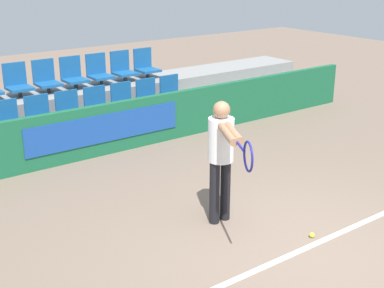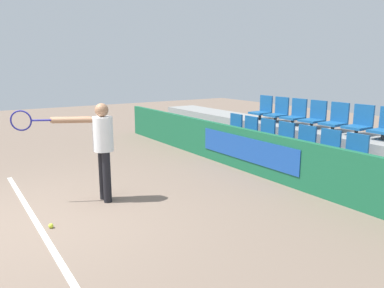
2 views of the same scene
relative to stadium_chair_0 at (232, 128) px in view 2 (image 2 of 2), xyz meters
The scene contains 20 objects.
ground_plane 5.27m from the stadium_chair_0, 71.67° to the right, with size 30.00×30.00×0.00m, color #7A6656.
court_baseline 5.26m from the stadium_chair_0, 71.63° to the right, with size 4.97×0.08×0.01m.
barrier_wall 1.80m from the stadium_chair_0, 23.41° to the right, with size 11.38×0.14×0.89m.
bleacher_tier_front 1.71m from the stadium_chair_0, ahead, with size 10.98×0.99×0.41m.
bleacher_tier_middle 1.87m from the stadium_chair_0, 27.54° to the left, with size 10.98×0.99×0.82m.
stadium_chair_0 is the anchor object (origin of this frame).
stadium_chair_1 0.55m from the stadium_chair_0, ahead, with size 0.42×0.45×0.60m.
stadium_chair_2 1.10m from the stadium_chair_0, ahead, with size 0.42×0.45×0.60m.
stadium_chair_3 1.65m from the stadium_chair_0, ahead, with size 0.42×0.45×0.60m.
stadium_chair_4 2.19m from the stadium_chair_0, ahead, with size 0.42×0.45×0.60m.
stadium_chair_5 2.74m from the stadium_chair_0, ahead, with size 0.42×0.45×0.60m.
stadium_chair_6 3.29m from the stadium_chair_0, ahead, with size 0.42×0.45×0.60m.
stadium_chair_7 1.07m from the stadium_chair_0, 90.00° to the left, with size 0.42×0.45×0.60m.
stadium_chair_8 1.20m from the stadium_chair_0, 61.04° to the left, with size 0.42×0.45×0.60m.
stadium_chair_9 1.53m from the stadium_chair_0, 42.10° to the left, with size 0.42×0.45×0.60m.
stadium_chair_10 1.96m from the stadium_chair_0, 31.06° to the left, with size 0.42×0.45×0.60m.
stadium_chair_11 2.44m from the stadium_chair_0, 24.31° to the left, with size 0.42×0.45×0.60m.
stadium_chair_12 2.94m from the stadium_chair_0, 19.87° to the left, with size 0.42×0.45×0.60m.
tennis_player 4.12m from the stadium_chair_0, 70.45° to the right, with size 0.79×1.40×1.60m.
tennis_ball 5.27m from the stadium_chair_0, 67.15° to the right, with size 0.07×0.07×0.07m.
Camera 2 is at (5.41, -0.85, 2.17)m, focal length 35.00 mm.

